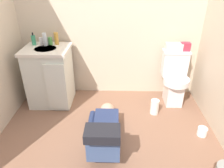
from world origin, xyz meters
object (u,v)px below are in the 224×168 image
object	(u,v)px
bottle_green	(50,41)
toilet_paper_roll	(202,131)
soap_dispenser	(34,40)
bottle_clear	(45,39)
bottle_amber	(56,38)
paper_towel_roll	(155,107)
faucet	(48,41)
person_plumber	(105,132)
tissue_box	(174,47)
bottle_white	(41,41)
toilet	(174,78)
vanity_cabinet	(50,76)
toiletry_bag	(185,47)

from	to	relation	value
bottle_green	toilet_paper_roll	world-z (taller)	bottle_green
soap_dispenser	bottle_clear	world-z (taller)	same
bottle_amber	paper_towel_roll	distance (m)	1.61
faucet	person_plumber	distance (m)	1.46
toilet_paper_roll	tissue_box	bearing A→B (deg)	106.24
tissue_box	bottle_white	world-z (taller)	bottle_white
bottle_white	paper_towel_roll	bearing A→B (deg)	-14.05
toilet	faucet	bearing A→B (deg)	177.25
faucet	bottle_green	bearing A→B (deg)	-12.92
bottle_clear	bottle_green	world-z (taller)	bottle_clear
toilet	person_plumber	xyz separation A→B (m)	(-0.93, -0.92, -0.19)
bottle_clear	paper_towel_roll	xyz separation A→B (m)	(1.47, -0.36, -0.80)
vanity_cabinet	person_plumber	world-z (taller)	vanity_cabinet
faucet	soap_dispenser	bearing A→B (deg)	-173.99
faucet	paper_towel_roll	size ratio (longest dim) A/B	0.49
bottle_green	person_plumber	bearing A→B (deg)	-51.95
faucet	bottle_white	size ratio (longest dim) A/B	0.98
toiletry_bag	vanity_cabinet	bearing A→B (deg)	-175.26
tissue_box	bottle_green	distance (m)	1.67
person_plumber	tissue_box	size ratio (longest dim) A/B	4.84
bottle_clear	bottle_amber	xyz separation A→B (m)	(0.14, 0.06, -0.00)
vanity_cabinet	tissue_box	bearing A→B (deg)	5.16
bottle_white	vanity_cabinet	bearing A→B (deg)	-53.29
faucet	bottle_amber	distance (m)	0.11
toiletry_bag	bottle_white	distance (m)	1.94
person_plumber	bottle_amber	size ratio (longest dim) A/B	6.66
person_plumber	bottle_green	bearing A→B (deg)	128.05
person_plumber	vanity_cabinet	bearing A→B (deg)	133.25
toilet	vanity_cabinet	distance (m)	1.74
bottle_white	bottle_amber	distance (m)	0.20
bottle_white	bottle_clear	bearing A→B (deg)	-17.59
bottle_clear	bottle_green	xyz separation A→B (m)	(0.06, 0.03, -0.03)
tissue_box	bottle_clear	world-z (taller)	bottle_clear
toiletry_bag	paper_towel_roll	world-z (taller)	toiletry_bag
faucet	person_plumber	size ratio (longest dim) A/B	0.09
toilet	toilet_paper_roll	distance (m)	0.83
person_plumber	bottle_amber	xyz separation A→B (m)	(-0.70, 1.02, 0.72)
bottle_white	toilet_paper_roll	bearing A→B (deg)	-21.56
soap_dispenser	toilet_paper_roll	world-z (taller)	soap_dispenser
vanity_cabinet	faucet	bearing A→B (deg)	91.31
paper_towel_roll	person_plumber	bearing A→B (deg)	-136.72
faucet	bottle_white	bearing A→B (deg)	-167.29
faucet	bottle_white	xyz separation A→B (m)	(-0.09, -0.02, 0.00)
bottle_white	bottle_clear	size ratio (longest dim) A/B	0.61
bottle_white	toilet_paper_roll	world-z (taller)	bottle_white
vanity_cabinet	paper_towel_roll	bearing A→B (deg)	-10.15
paper_towel_roll	vanity_cabinet	bearing A→B (deg)	169.85
soap_dispenser	paper_towel_roll	world-z (taller)	soap_dispenser
person_plumber	paper_towel_roll	xyz separation A→B (m)	(0.63, 0.60, -0.08)
faucet	tissue_box	bearing A→B (deg)	0.23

